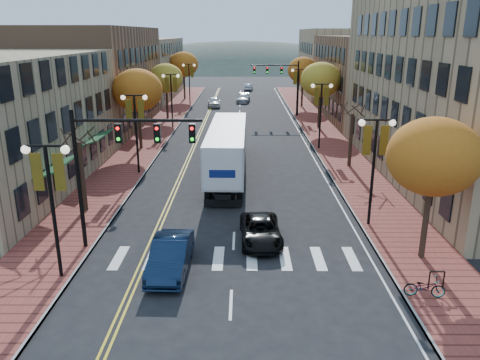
{
  "coord_description": "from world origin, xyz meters",
  "views": [
    {
      "loc": [
        0.47,
        -18.27,
        10.33
      ],
      "look_at": [
        0.3,
        7.56,
        2.2
      ],
      "focal_mm": 35.0,
      "sensor_mm": 36.0,
      "label": 1
    }
  ],
  "objects_px": {
    "navy_sedan": "(171,255)",
    "bicycle": "(425,287)",
    "black_suv": "(261,231)",
    "semi_truck": "(228,145)"
  },
  "relations": [
    {
      "from": "black_suv",
      "to": "semi_truck",
      "type": "bearing_deg",
      "value": 97.37
    },
    {
      "from": "semi_truck",
      "to": "bicycle",
      "type": "xyz_separation_m",
      "value": [
        8.45,
        -17.56,
        -1.71
      ]
    },
    {
      "from": "semi_truck",
      "to": "navy_sedan",
      "type": "relative_size",
      "value": 3.41
    },
    {
      "from": "black_suv",
      "to": "navy_sedan",
      "type": "bearing_deg",
      "value": -145.35
    },
    {
      "from": "navy_sedan",
      "to": "black_suv",
      "type": "distance_m",
      "value": 5.22
    },
    {
      "from": "navy_sedan",
      "to": "bicycle",
      "type": "distance_m",
      "value": 10.85
    },
    {
      "from": "black_suv",
      "to": "bicycle",
      "type": "xyz_separation_m",
      "value": [
        6.41,
        -5.49,
        -0.04
      ]
    },
    {
      "from": "semi_truck",
      "to": "bicycle",
      "type": "distance_m",
      "value": 19.56
    },
    {
      "from": "black_suv",
      "to": "bicycle",
      "type": "relative_size",
      "value": 2.73
    },
    {
      "from": "navy_sedan",
      "to": "bicycle",
      "type": "height_order",
      "value": "navy_sedan"
    }
  ]
}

